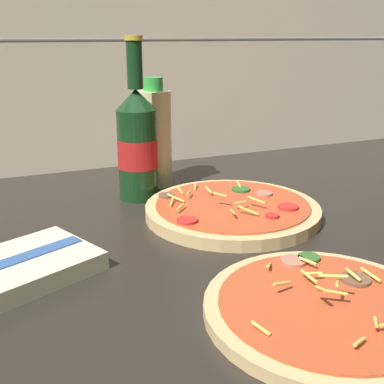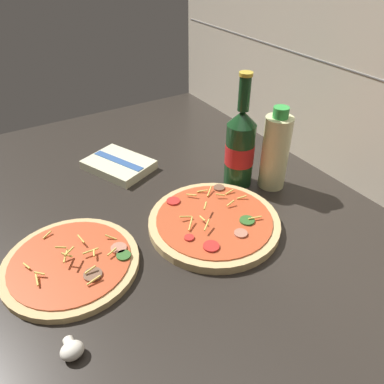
{
  "view_description": "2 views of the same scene",
  "coord_description": "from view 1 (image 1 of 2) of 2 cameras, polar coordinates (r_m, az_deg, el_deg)",
  "views": [
    {
      "loc": [
        -42.15,
        -58.64,
        31.19
      ],
      "look_at": [
        -14.93,
        5.6,
        8.14
      ],
      "focal_mm": 45.0,
      "sensor_mm": 36.0,
      "label": 1
    },
    {
      "loc": [
        43.96,
        -30.04,
        56.12
      ],
      "look_at": [
        -12.8,
        5.02,
        9.06
      ],
      "focal_mm": 35.0,
      "sensor_mm": 36.0,
      "label": 2
    }
  ],
  "objects": [
    {
      "name": "beer_bottle",
      "position": [
        0.86,
        -6.49,
        5.82
      ],
      "size": [
        7.18,
        7.18,
        28.39
      ],
      "color": "#143819",
      "rests_on": "counter_slab"
    },
    {
      "name": "pizza_far",
      "position": [
        0.79,
        4.79,
        -2.09
      ],
      "size": [
        28.67,
        28.67,
        4.58
      ],
      "color": "tan",
      "rests_on": "counter_slab"
    },
    {
      "name": "dish_towel",
      "position": [
        0.64,
        -19.49,
        -8.4
      ],
      "size": [
        20.67,
        18.2,
        2.56
      ],
      "color": "beige",
      "rests_on": "counter_slab"
    },
    {
      "name": "tile_backsplash",
      "position": [
        1.12,
        -0.97,
        17.68
      ],
      "size": [
        160.0,
        1.13,
        60.0
      ],
      "color": "beige",
      "rests_on": "ground"
    },
    {
      "name": "pizza_near",
      "position": [
        0.55,
        15.62,
        -13.18
      ],
      "size": [
        26.21,
        26.21,
        4.99
      ],
      "color": "tan",
      "rests_on": "counter_slab"
    },
    {
      "name": "oil_bottle",
      "position": [
        0.94,
        -4.46,
        6.54
      ],
      "size": [
        6.61,
        6.61,
        20.92
      ],
      "color": "beige",
      "rests_on": "counter_slab"
    },
    {
      "name": "counter_slab",
      "position": [
        0.78,
        11.8,
        -4.65
      ],
      "size": [
        160.0,
        90.0,
        2.5
      ],
      "color": "#28231E",
      "rests_on": "ground"
    }
  ]
}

